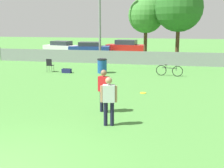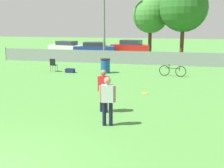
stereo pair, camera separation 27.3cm
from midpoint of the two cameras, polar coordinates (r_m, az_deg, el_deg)
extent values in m
cube|color=gray|center=(23.52, 3.41, 5.38)|extent=(22.85, 0.03, 1.10)
cylinder|color=slate|center=(27.87, -20.51, 5.82)|extent=(0.07, 0.07, 1.21)
cylinder|color=gray|center=(24.79, -1.33, 15.23)|extent=(0.20, 0.20, 9.29)
cylinder|color=#4C331E|center=(26.34, 7.97, 7.94)|extent=(0.32, 0.32, 2.86)
sphere|color=#3D7F33|center=(26.28, 8.15, 13.70)|extent=(3.23, 3.23, 3.23)
cylinder|color=#4C331E|center=(24.70, 14.30, 7.71)|extent=(0.32, 0.32, 3.12)
sphere|color=#286023|center=(24.66, 14.68, 14.77)|extent=(3.96, 3.96, 3.96)
cylinder|color=#191933|center=(9.36, -0.74, -6.06)|extent=(0.13, 0.13, 0.81)
cylinder|color=#191933|center=(9.35, 0.59, -6.07)|extent=(0.13, 0.13, 0.81)
cube|color=silver|center=(9.16, -0.08, -1.93)|extent=(0.43, 0.29, 0.58)
sphere|color=tan|center=(9.07, -0.08, 0.71)|extent=(0.23, 0.23, 0.23)
cylinder|color=tan|center=(9.18, -1.56, -2.03)|extent=(0.08, 0.08, 0.55)
cylinder|color=tan|center=(9.16, 1.40, -2.06)|extent=(0.08, 0.08, 0.55)
cylinder|color=#191933|center=(10.82, -1.43, -3.53)|extent=(0.13, 0.13, 0.81)
cylinder|color=#191933|center=(10.69, -0.50, -3.72)|extent=(0.13, 0.13, 0.81)
cube|color=red|center=(10.59, -0.98, 0.00)|extent=(0.45, 0.35, 0.58)
sphere|color=#8C664C|center=(10.50, -0.99, 2.30)|extent=(0.23, 0.23, 0.23)
cylinder|color=#8C664C|center=(10.73, -2.00, 0.06)|extent=(0.08, 0.08, 0.55)
cylinder|color=#8C664C|center=(10.45, 0.07, -0.26)|extent=(0.08, 0.08, 0.55)
cylinder|color=yellow|center=(13.79, 7.21, -1.85)|extent=(0.30, 0.30, 0.03)
torus|color=yellow|center=(13.79, 7.21, -1.84)|extent=(0.30, 0.30, 0.03)
cylinder|color=#333338|center=(20.36, -10.66, 3.19)|extent=(0.02, 0.02, 0.44)
cylinder|color=#333338|center=(20.51, -11.58, 3.22)|extent=(0.02, 0.02, 0.44)
cylinder|color=#333338|center=(20.04, -11.07, 3.03)|extent=(0.02, 0.02, 0.44)
cylinder|color=#333338|center=(20.19, -11.99, 3.06)|extent=(0.02, 0.02, 0.44)
cube|color=black|center=(20.24, -11.35, 3.79)|extent=(0.41, 0.41, 0.03)
cube|color=black|center=(20.03, -11.61, 4.40)|extent=(0.40, 0.03, 0.46)
torus|color=black|center=(18.61, 11.02, 2.71)|extent=(0.68, 0.14, 0.68)
torus|color=black|center=(18.45, 14.20, 2.48)|extent=(0.68, 0.14, 0.68)
cylinder|color=black|center=(18.49, 12.63, 3.14)|extent=(0.95, 0.17, 0.04)
cylinder|color=black|center=(18.53, 11.93, 3.18)|extent=(0.03, 0.03, 0.35)
cylinder|color=black|center=(18.43, 13.97, 3.04)|extent=(0.03, 0.03, 0.32)
cube|color=black|center=(18.50, 11.95, 3.78)|extent=(0.17, 0.08, 0.04)
cylinder|color=black|center=(18.41, 14.00, 3.53)|extent=(0.09, 0.44, 0.03)
cylinder|color=#194C99|center=(19.30, -0.96, 3.59)|extent=(0.63, 0.63, 0.90)
cylinder|color=black|center=(19.23, -0.96, 5.03)|extent=(0.66, 0.66, 0.08)
cube|color=navy|center=(19.65, -8.13, 2.72)|extent=(0.62, 0.34, 0.28)
cube|color=black|center=(19.62, -8.15, 3.16)|extent=(0.53, 0.04, 0.02)
cylinder|color=black|center=(33.64, -6.41, 7.01)|extent=(0.68, 0.30, 0.66)
cylinder|color=black|center=(32.41, -7.72, 6.78)|extent=(0.68, 0.30, 0.66)
cylinder|color=black|center=(35.02, -10.08, 7.10)|extent=(0.68, 0.30, 0.66)
cylinder|color=black|center=(33.84, -11.46, 6.88)|extent=(0.68, 0.30, 0.66)
cube|color=white|center=(33.69, -8.96, 7.30)|extent=(4.40, 2.41, 0.63)
cube|color=#2D333D|center=(33.65, -8.99, 8.24)|extent=(2.40, 1.84, 0.48)
cylinder|color=black|center=(32.72, -0.64, 6.94)|extent=(0.68, 0.27, 0.66)
cylinder|color=black|center=(31.13, -0.97, 6.67)|extent=(0.68, 0.27, 0.66)
cylinder|color=black|center=(33.14, -5.52, 6.95)|extent=(0.68, 0.27, 0.66)
cylinder|color=black|center=(31.58, -6.08, 6.68)|extent=(0.68, 0.27, 0.66)
cube|color=navy|center=(32.09, -3.32, 7.17)|extent=(4.74, 2.42, 0.61)
cube|color=#2D333D|center=(32.05, -3.33, 8.13)|extent=(2.56, 1.91, 0.46)
cylinder|color=black|center=(33.60, 6.78, 6.96)|extent=(0.64, 0.25, 0.62)
cylinder|color=black|center=(32.17, 6.18, 6.74)|extent=(0.64, 0.25, 0.62)
cylinder|color=black|center=(34.34, 2.16, 7.15)|extent=(0.64, 0.25, 0.62)
cylinder|color=black|center=(32.95, 1.38, 6.94)|extent=(0.64, 0.25, 0.62)
cube|color=red|center=(33.22, 4.11, 7.37)|extent=(4.71, 2.18, 0.74)
cube|color=#2D333D|center=(33.17, 4.13, 8.47)|extent=(2.52, 1.74, 0.55)
camera|label=1|loc=(0.14, -89.28, 0.16)|focal=45.00mm
camera|label=2|loc=(0.14, 90.72, -0.16)|focal=45.00mm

